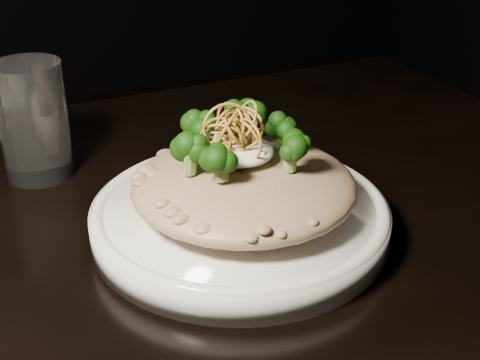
% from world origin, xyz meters
% --- Properties ---
extents(table, '(1.10, 0.80, 0.75)m').
position_xyz_m(table, '(0.00, 0.00, 0.67)').
color(table, black).
rests_on(table, ground).
extents(plate, '(0.27, 0.27, 0.03)m').
position_xyz_m(plate, '(0.09, 0.00, 0.76)').
color(plate, white).
rests_on(plate, table).
extents(risotto, '(0.20, 0.20, 0.04)m').
position_xyz_m(risotto, '(0.09, -0.00, 0.80)').
color(risotto, brown).
rests_on(risotto, plate).
extents(broccoli, '(0.13, 0.13, 0.05)m').
position_xyz_m(broccoli, '(0.09, 0.00, 0.85)').
color(broccoli, black).
rests_on(broccoli, risotto).
extents(cheese, '(0.06, 0.06, 0.02)m').
position_xyz_m(cheese, '(0.09, 0.00, 0.83)').
color(cheese, white).
rests_on(cheese, risotto).
extents(shallots, '(0.05, 0.05, 0.04)m').
position_xyz_m(shallots, '(0.09, -0.00, 0.86)').
color(shallots, brown).
rests_on(shallots, cheese).
extents(drinking_glass, '(0.08, 0.08, 0.13)m').
position_xyz_m(drinking_glass, '(-0.05, 0.20, 0.81)').
color(drinking_glass, white).
rests_on(drinking_glass, table).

